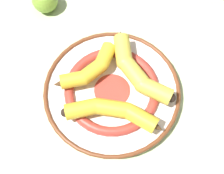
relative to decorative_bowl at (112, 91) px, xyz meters
The scene contains 6 objects.
ground_plane 0.05m from the decorative_bowl, 127.30° to the right, with size 2.80×2.80×0.00m, color #B2C693.
decorative_bowl is the anchor object (origin of this frame).
banana_a 0.07m from the decorative_bowl, 160.68° to the right, with size 0.07×0.21×0.03m.
banana_b 0.07m from the decorative_bowl, 70.53° to the left, with size 0.15×0.11×0.03m.
banana_c 0.07m from the decorative_bowl, 39.34° to the right, with size 0.15×0.17×0.04m.
apple 0.30m from the decorative_bowl, 51.72° to the left, with size 0.07×0.07×0.08m.
Camera 1 is at (-0.24, -0.04, 0.66)m, focal length 50.00 mm.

